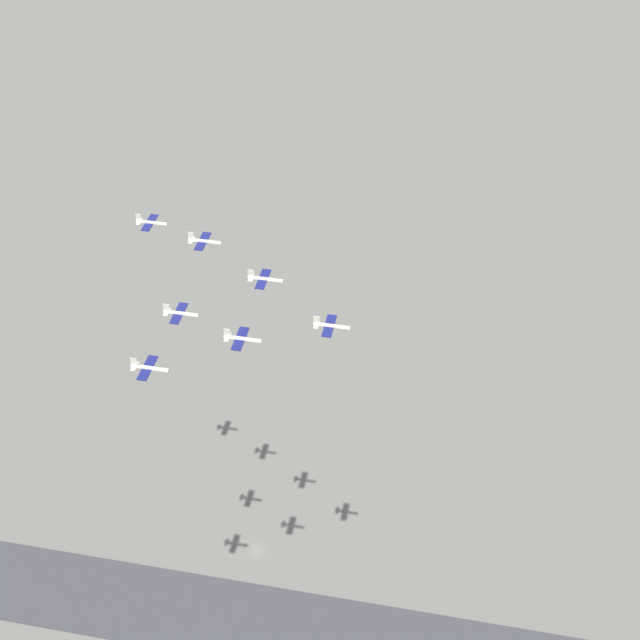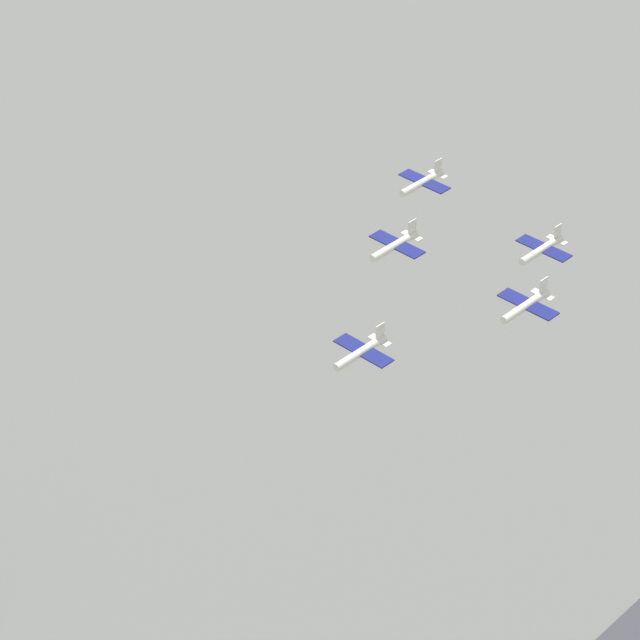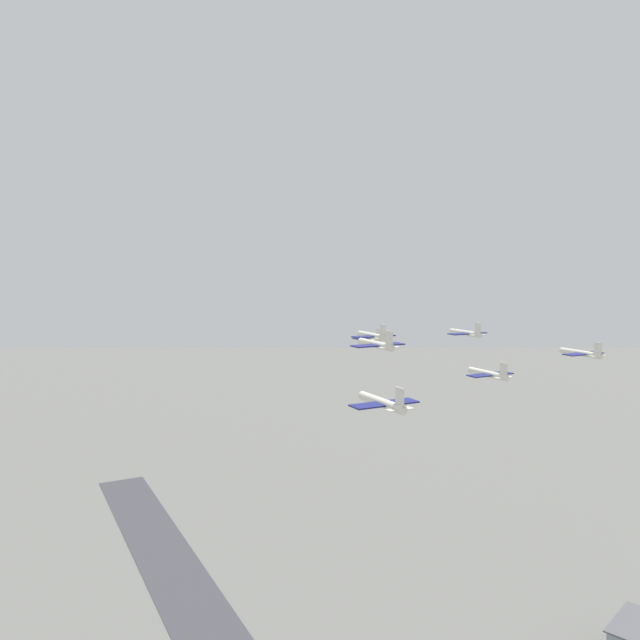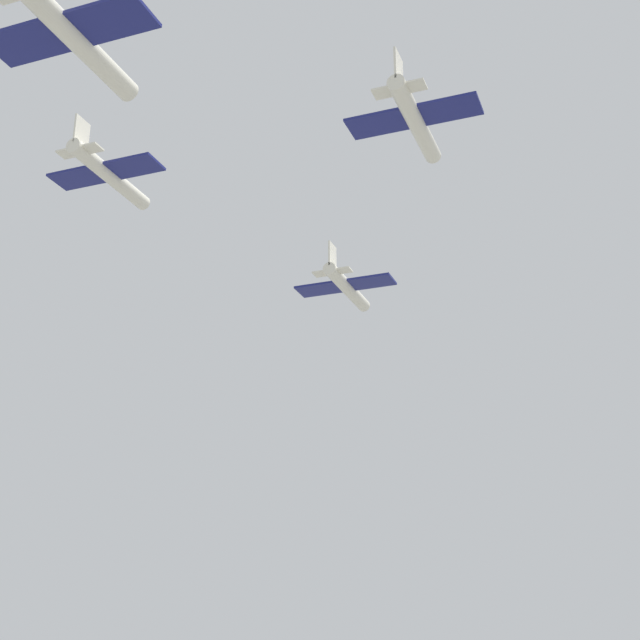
{
  "view_description": "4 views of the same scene",
  "coord_description": "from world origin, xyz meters",
  "px_view_note": "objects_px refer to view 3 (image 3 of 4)",
  "views": [
    {
      "loc": [
        6.44,
        174.5,
        244.18
      ],
      "look_at": [
        -16.42,
        28.87,
        119.89
      ],
      "focal_mm": 50.0,
      "sensor_mm": 36.0,
      "label": 1
    },
    {
      "loc": [
        -143.14,
        -16.21,
        221.22
      ],
      "look_at": [
        -14.17,
        40.69,
        122.28
      ],
      "focal_mm": 85.0,
      "sensor_mm": 36.0,
      "label": 2
    },
    {
      "loc": [
        57.03,
        -61.06,
        136.91
      ],
      "look_at": [
        -24.53,
        26.8,
        125.81
      ],
      "focal_mm": 35.0,
      "sensor_mm": 36.0,
      "label": 3
    },
    {
      "loc": [
        42.95,
        33.1,
        97.34
      ],
      "look_at": [
        -21.31,
        31.98,
        120.95
      ],
      "focal_mm": 50.0,
      "sensor_mm": 36.0,
      "label": 4
    }
  ],
  "objects_px": {
    "jet_2": "(467,333)",
    "jet_3": "(377,345)",
    "jet_1": "(373,336)",
    "jet_5": "(582,353)",
    "jet_4": "(489,374)",
    "jet_6": "(383,403)",
    "jet_0": "(370,337)"
  },
  "relations": [
    {
      "from": "jet_1",
      "to": "jet_4",
      "type": "bearing_deg",
      "value": -59.53
    },
    {
      "from": "jet_2",
      "to": "jet_4",
      "type": "distance_m",
      "value": 19.73
    },
    {
      "from": "jet_2",
      "to": "jet_5",
      "type": "xyz_separation_m",
      "value": [
        19.02,
        3.54,
        -2.12
      ]
    },
    {
      "from": "jet_6",
      "to": "jet_5",
      "type": "bearing_deg",
      "value": 18.78
    },
    {
      "from": "jet_5",
      "to": "jet_6",
      "type": "relative_size",
      "value": 1.0
    },
    {
      "from": "jet_3",
      "to": "jet_5",
      "type": "distance_m",
      "value": 39.42
    },
    {
      "from": "jet_2",
      "to": "jet_3",
      "type": "height_order",
      "value": "jet_3"
    },
    {
      "from": "jet_3",
      "to": "jet_4",
      "type": "xyz_separation_m",
      "value": [
        6.69,
        18.44,
        -5.57
      ]
    },
    {
      "from": "jet_5",
      "to": "jet_4",
      "type": "bearing_deg",
      "value": 180.0
    },
    {
      "from": "jet_3",
      "to": "jet_6",
      "type": "bearing_deg",
      "value": -120.47
    },
    {
      "from": "jet_3",
      "to": "jet_4",
      "type": "bearing_deg",
      "value": -0.0
    },
    {
      "from": "jet_0",
      "to": "jet_3",
      "type": "distance_m",
      "value": 38.87
    },
    {
      "from": "jet_0",
      "to": "jet_1",
      "type": "height_order",
      "value": "jet_1"
    },
    {
      "from": "jet_6",
      "to": "jet_2",
      "type": "bearing_deg",
      "value": 40.36
    },
    {
      "from": "jet_5",
      "to": "jet_6",
      "type": "bearing_deg",
      "value": -161.22
    },
    {
      "from": "jet_5",
      "to": "jet_1",
      "type": "bearing_deg",
      "value": 150.46
    },
    {
      "from": "jet_3",
      "to": "jet_4",
      "type": "relative_size",
      "value": 1.0
    },
    {
      "from": "jet_0",
      "to": "jet_5",
      "type": "bearing_deg",
      "value": -59.53
    },
    {
      "from": "jet_1",
      "to": "jet_2",
      "type": "bearing_deg",
      "value": -0.0
    },
    {
      "from": "jet_3",
      "to": "jet_5",
      "type": "bearing_deg",
      "value": -0.0
    },
    {
      "from": "jet_0",
      "to": "jet_3",
      "type": "xyz_separation_m",
      "value": [
        24.66,
        -29.81,
        3.73
      ]
    },
    {
      "from": "jet_1",
      "to": "jet_5",
      "type": "xyz_separation_m",
      "value": [
        25.71,
        21.98,
        -2.68
      ]
    },
    {
      "from": "jet_2",
      "to": "jet_5",
      "type": "distance_m",
      "value": 19.46
    },
    {
      "from": "jet_2",
      "to": "jet_4",
      "type": "bearing_deg",
      "value": -120.47
    },
    {
      "from": "jet_1",
      "to": "jet_2",
      "type": "height_order",
      "value": "jet_1"
    },
    {
      "from": "jet_1",
      "to": "jet_5",
      "type": "relative_size",
      "value": 1.0
    },
    {
      "from": "jet_0",
      "to": "jet_2",
      "type": "xyz_separation_m",
      "value": [
        19.02,
        3.54,
        2.05
      ]
    },
    {
      "from": "jet_2",
      "to": "jet_5",
      "type": "height_order",
      "value": "jet_2"
    },
    {
      "from": "jet_0",
      "to": "jet_6",
      "type": "xyz_separation_m",
      "value": [
        36.99,
        -44.72,
        0.26
      ]
    },
    {
      "from": "jet_2",
      "to": "jet_4",
      "type": "xyz_separation_m",
      "value": [
        12.33,
        -14.91,
        -3.9
      ]
    },
    {
      "from": "jet_4",
      "to": "jet_1",
      "type": "bearing_deg",
      "value": 120.47
    },
    {
      "from": "jet_1",
      "to": "jet_3",
      "type": "bearing_deg",
      "value": -120.47
    }
  ]
}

